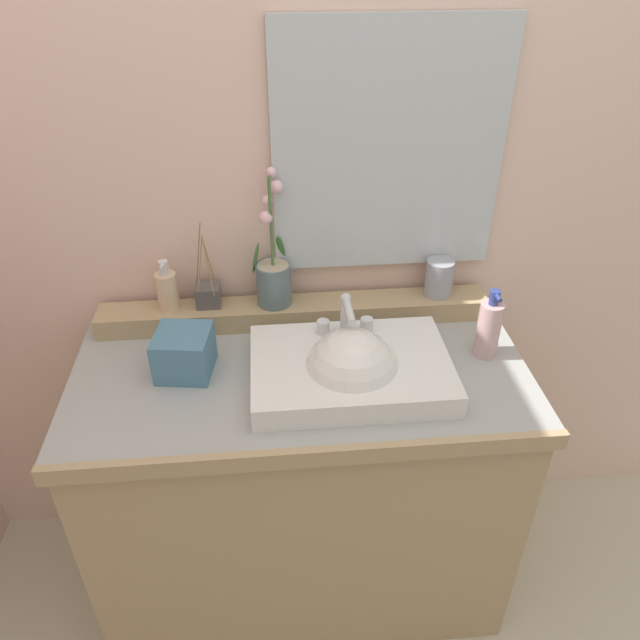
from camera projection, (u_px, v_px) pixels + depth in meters
name	position (u px, v px, depth m)	size (l,w,h in m)	color
floor	(305.00, 579.00, 2.00)	(2.83, 3.73, 0.10)	#BDB59E
wall_back	(288.00, 151.00, 1.59)	(2.83, 0.20, 2.50)	beige
vanity_cabinet	(303.00, 483.00, 1.74)	(1.13, 0.56, 0.83)	tan
back_ledge	(295.00, 312.00, 1.67)	(1.06, 0.10, 0.06)	tan
sink_basin	(351.00, 372.00, 1.45)	(0.47, 0.33, 0.26)	white
potted_plant	(273.00, 274.00, 1.61)	(0.11, 0.11, 0.37)	slate
soap_dispenser	(167.00, 290.00, 1.60)	(0.06, 0.06, 0.14)	beige
tumbler_cup	(439.00, 278.00, 1.66)	(0.08, 0.08, 0.10)	#989BA4
reed_diffuser	(208.00, 294.00, 1.63)	(0.06, 0.09, 0.24)	#544F50
lotion_bottle	(489.00, 328.00, 1.52)	(0.06, 0.06, 0.19)	#CAA1A2
tissue_box	(184.00, 353.00, 1.47)	(0.13, 0.13, 0.11)	teal
mirror	(389.00, 151.00, 1.50)	(0.58, 0.02, 0.62)	silver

